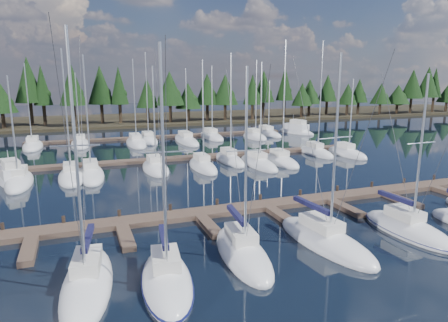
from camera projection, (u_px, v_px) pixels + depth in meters
name	position (u px, v px, depth m)	size (l,w,h in m)	color
ground	(218.00, 175.00, 45.01)	(260.00, 260.00, 0.00)	black
far_shore	(138.00, 120.00, 99.98)	(220.00, 30.00, 0.60)	#2C2618
main_dock	(269.00, 208.00, 33.37)	(44.00, 6.13, 0.90)	brown
back_docks	(177.00, 146.00, 62.93)	(50.00, 21.80, 0.40)	brown
front_sailboat_0	(87.00, 283.00, 21.03)	(3.71, 8.94, 14.03)	white
front_sailboat_1	(167.00, 280.00, 21.34)	(3.74, 8.13, 13.33)	white
front_sailboat_2	(243.00, 252.00, 24.70)	(3.45, 8.55, 12.33)	white
front_sailboat_3	(325.00, 240.00, 26.57)	(3.75, 9.41, 13.15)	white
front_sailboat_4	(407.00, 229.00, 28.45)	(3.10, 8.24, 11.95)	white
back_sailboat_rows	(184.00, 150.00, 58.73)	(45.11, 33.68, 16.41)	white
motor_yacht_left	(12.00, 178.00, 42.18)	(4.89, 8.49, 4.02)	white
motor_yacht_right	(296.00, 131.00, 78.40)	(5.33, 9.13, 4.33)	white
tree_line	(142.00, 92.00, 89.33)	(185.79, 11.49, 14.43)	black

